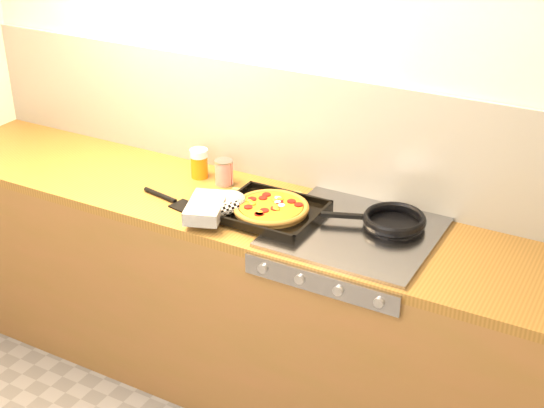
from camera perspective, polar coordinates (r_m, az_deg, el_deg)
The scene contains 9 objects.
room_shell at distance 3.19m, azimuth 1.10°, elevation 5.79°, with size 3.20×3.20×3.20m.
counter_run at distance 3.30m, azimuth -1.36°, elevation -7.25°, with size 3.20×0.62×0.90m.
stovetop at distance 2.89m, azimuth 6.29°, elevation -2.16°, with size 0.60×0.56×0.02m, color #929397.
pizza_on_tray at distance 2.97m, azimuth -1.39°, elevation -0.29°, with size 0.51×0.44×0.07m.
frying_pan at distance 2.92m, azimuth 9.09°, elevation -1.26°, with size 0.42×0.31×0.04m.
tomato_can at distance 3.25m, azimuth -3.63°, elevation 2.39°, with size 0.09×0.09×0.11m.
juice_glass at distance 3.32m, azimuth -5.50°, elevation 3.09°, with size 0.09×0.09×0.13m.
wooden_spoon at distance 3.17m, azimuth 0.19°, elevation 0.90°, with size 0.29×0.13×0.02m.
black_spatula at distance 3.14m, azimuth -7.69°, elevation 0.33°, with size 0.29×0.10×0.02m.
Camera 1 is at (1.39, -1.25, 2.30)m, focal length 50.00 mm.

